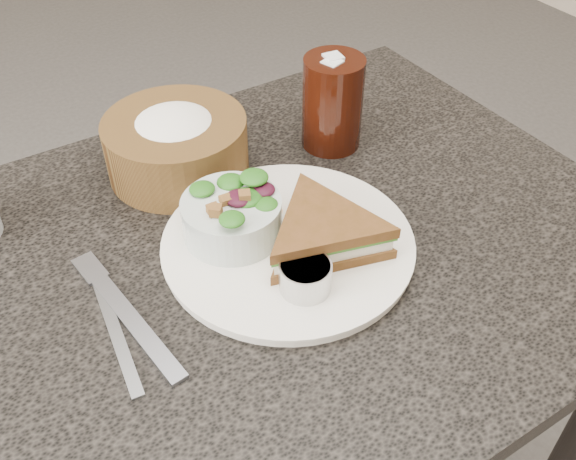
# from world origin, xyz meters

# --- Properties ---
(dining_table) EXTENTS (1.00, 0.70, 0.75)m
(dining_table) POSITION_xyz_m (0.00, 0.00, 0.38)
(dining_table) COLOR black
(dining_table) RESTS_ON floor
(dinner_plate) EXTENTS (0.31, 0.31, 0.01)m
(dinner_plate) POSITION_xyz_m (0.05, -0.02, 0.76)
(dinner_plate) COLOR white
(dinner_plate) RESTS_ON dining_table
(sandwich) EXTENTS (0.22, 0.22, 0.05)m
(sandwich) POSITION_xyz_m (0.08, -0.05, 0.79)
(sandwich) COLOR brown
(sandwich) RESTS_ON dinner_plate
(salad_bowl) EXTENTS (0.12, 0.12, 0.07)m
(salad_bowl) POSITION_xyz_m (0.00, 0.03, 0.80)
(salad_bowl) COLOR #B3C0BA
(salad_bowl) RESTS_ON dinner_plate
(dressing_ramekin) EXTENTS (0.08, 0.08, 0.04)m
(dressing_ramekin) POSITION_xyz_m (0.03, -0.09, 0.78)
(dressing_ramekin) COLOR #B9B9B9
(dressing_ramekin) RESTS_ON dinner_plate
(orange_wedge) EXTENTS (0.06, 0.06, 0.03)m
(orange_wedge) POSITION_xyz_m (0.05, 0.05, 0.78)
(orange_wedge) COLOR #FB6800
(orange_wedge) RESTS_ON dinner_plate
(fork) EXTENTS (0.04, 0.20, 0.01)m
(fork) POSITION_xyz_m (-0.15, -0.02, 0.75)
(fork) COLOR #9A9EAB
(fork) RESTS_ON dining_table
(knife) EXTENTS (0.04, 0.21, 0.00)m
(knife) POSITION_xyz_m (-0.17, -0.02, 0.75)
(knife) COLOR #91969C
(knife) RESTS_ON dining_table
(bread_basket) EXTENTS (0.20, 0.20, 0.11)m
(bread_basket) POSITION_xyz_m (0.01, 0.20, 0.81)
(bread_basket) COLOR brown
(bread_basket) RESTS_ON dining_table
(cola_glass) EXTENTS (0.10, 0.10, 0.15)m
(cola_glass) POSITION_xyz_m (0.23, 0.14, 0.82)
(cola_glass) COLOR black
(cola_glass) RESTS_ON dining_table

